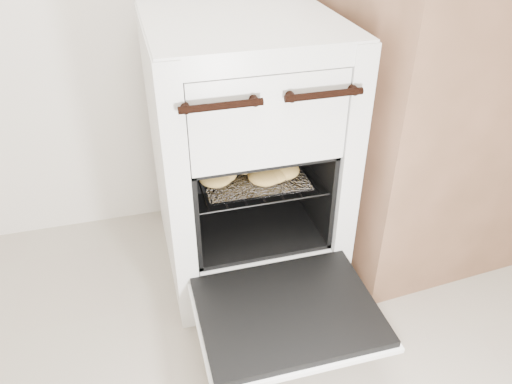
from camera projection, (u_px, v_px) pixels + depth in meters
stove at (245, 158)px, 1.56m from camera, size 0.53×0.59×0.82m
oven_door at (288, 312)px, 1.32m from camera, size 0.48×0.37×0.03m
oven_rack at (250, 172)px, 1.52m from camera, size 0.39×0.37×0.01m
foil_sheet at (251, 173)px, 1.50m from camera, size 0.30×0.27×0.01m
baked_rolls at (251, 170)px, 1.46m from camera, size 0.33×0.25×0.05m
counter at (463, 106)px, 1.70m from camera, size 1.00×0.71×0.95m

